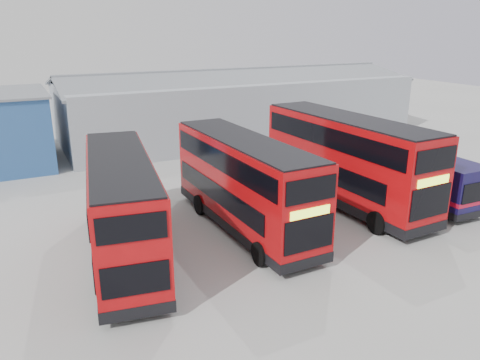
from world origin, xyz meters
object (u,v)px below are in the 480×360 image
double_decker_right (346,161)px  single_decker_blue (402,171)px  maintenance_shed (236,105)px  double_decker_centre (244,185)px  double_decker_left (123,209)px

double_decker_right → single_decker_blue: size_ratio=1.12×
maintenance_shed → double_decker_right: maintenance_shed is taller
double_decker_centre → single_decker_blue: bearing=1.0°
double_decker_left → double_decker_right: (12.29, 1.04, 0.23)m
single_decker_blue → double_decker_right: bearing=-1.4°
double_decker_left → double_decker_centre: size_ratio=1.00×
maintenance_shed → double_decker_left: size_ratio=2.90×
maintenance_shed → single_decker_blue: (1.50, -18.81, -1.24)m
double_decker_right → double_decker_left: bearing=-177.2°
double_decker_centre → double_decker_right: double_decker_right is taller
maintenance_shed → double_decker_centre: maintenance_shed is taller
double_decker_right → single_decker_blue: bearing=-4.9°
double_decker_left → double_decker_centre: 5.87m
double_decker_left → double_decker_centre: double_decker_centre is taller
double_decker_left → single_decker_blue: double_decker_left is taller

